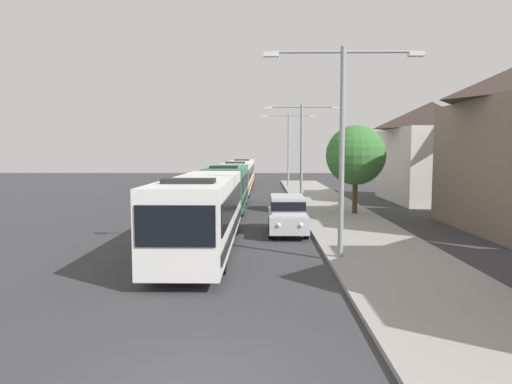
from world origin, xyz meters
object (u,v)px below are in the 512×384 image
Objects in this scene: streetlamp_near at (342,129)px; streetlamp_far at (289,142)px; bus_fourth_in_line at (243,171)px; white_suv at (287,213)px; bus_second_in_line at (228,186)px; bus_middle at (237,177)px; roadside_tree at (356,155)px; streetlamp_mid at (302,143)px; bus_lead at (203,210)px.

streetlamp_far reaches higher than streetlamp_near.
bus_fourth_in_line reaches higher than white_suv.
bus_second_in_line is at bearing 111.71° from white_suv.
streetlamp_near reaches higher than bus_middle.
bus_middle is 12.64m from bus_fourth_in_line.
roadside_tree is at bearing 54.30° from white_suv.
bus_second_in_line is 1.42× the size of streetlamp_mid.
streetlamp_far reaches higher than white_suv.
roadside_tree is (4.69, 6.52, 2.83)m from white_suv.
streetlamp_near is 1.03× the size of streetlamp_mid.
bus_middle is 28.10m from streetlamp_near.
bus_second_in_line is 1.89× the size of roadside_tree.
bus_second_in_line is 16.34m from streetlamp_near.
streetlamp_mid is 0.91× the size of streetlamp_far.
roadside_tree is (8.38, -15.07, 2.18)m from bus_middle.
white_suv is (3.70, 3.90, -0.66)m from bus_lead.
streetlamp_near reaches higher than streetlamp_mid.
streetlamp_near is at bearing -78.85° from bus_middle.
white_suv is 8.52m from roadside_tree.
bus_lead is 2.19× the size of roadside_tree.
streetlamp_mid is 17.85m from streetlamp_far.
bus_second_in_line is (-0.00, 13.19, -0.00)m from bus_lead.
white_suv is at bearing 106.36° from streetlamp_near.
streetlamp_near is 1.38× the size of roadside_tree.
bus_lead is at bearing -90.00° from bus_second_in_line.
white_suv is 12.74m from streetlamp_mid.
streetlamp_near is (1.70, -5.79, 3.90)m from white_suv.
bus_second_in_line is at bearing -90.00° from bus_fourth_in_line.
roadside_tree is at bearing -60.91° from bus_middle.
streetlamp_far is at bearing 56.99° from bus_middle.
streetlamp_mid is at bearing 118.36° from roadside_tree.
bus_fourth_in_line is (0.00, 24.95, 0.00)m from bus_second_in_line.
streetlamp_near is 17.85m from streetlamp_mid.
bus_middle is 2.49× the size of white_suv.
white_suv is 30.24m from streetlamp_far.
streetlamp_mid is (5.40, 15.95, 3.09)m from bus_lead.
bus_fourth_in_line is at bearing 90.00° from bus_second_in_line.
bus_second_in_line is at bearing 90.00° from bus_lead.
bus_middle is (-0.00, 25.49, -0.00)m from bus_lead.
white_suv is at bearing -125.70° from roadside_tree.
streetlamp_mid reaches higher than bus_middle.
white_suv is 0.63× the size of streetlamp_mid.
streetlamp_near is at bearing -19.33° from bus_lead.
bus_fourth_in_line is 1.60× the size of streetlamp_mid.
streetlamp_far reaches higher than streetlamp_mid.
streetlamp_near is at bearing -103.63° from roadside_tree.
streetlamp_far reaches higher than bus_middle.
bus_second_in_line is 0.91× the size of bus_middle.
bus_fourth_in_line is 23.04m from streetlamp_mid.
bus_lead is 13.19m from bus_second_in_line.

